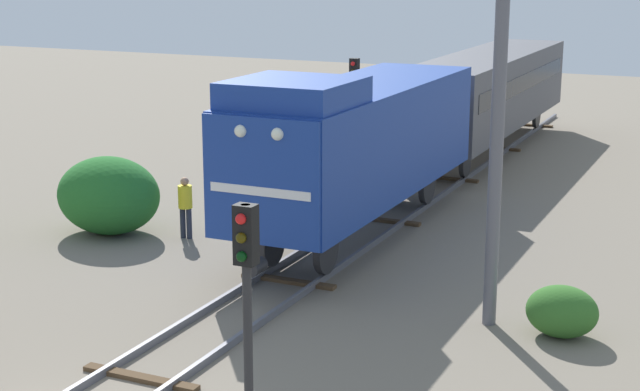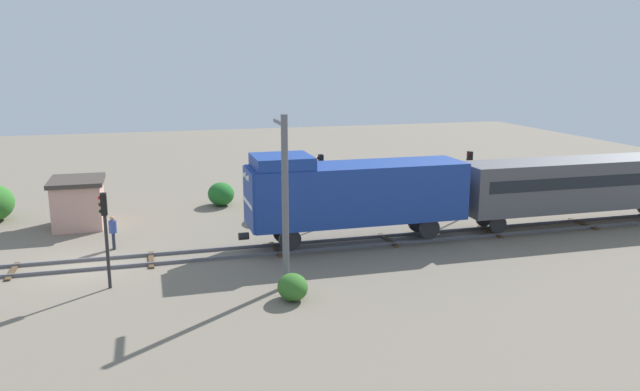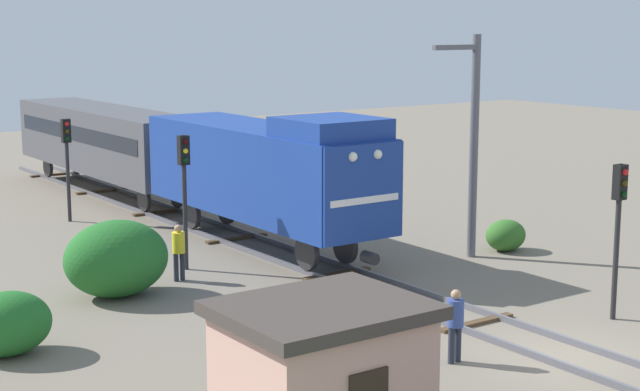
# 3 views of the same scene
# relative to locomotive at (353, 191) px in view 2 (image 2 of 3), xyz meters

# --- Properties ---
(ground_plane) EXTENTS (107.86, 107.86, 0.00)m
(ground_plane) POSITION_rel_locomotive_xyz_m (0.00, -13.02, -2.77)
(ground_plane) COLOR #756B5B
(railway_track) EXTENTS (2.40, 71.91, 0.16)m
(railway_track) POSITION_rel_locomotive_xyz_m (0.00, -13.02, -2.70)
(railway_track) COLOR #595960
(railway_track) RESTS_ON ground
(locomotive) EXTENTS (2.90, 11.60, 4.60)m
(locomotive) POSITION_rel_locomotive_xyz_m (0.00, 0.00, 0.00)
(locomotive) COLOR navy
(locomotive) RESTS_ON railway_track
(passenger_car_leading) EXTENTS (2.84, 14.00, 3.66)m
(passenger_car_leading) POSITION_rel_locomotive_xyz_m (0.00, 13.34, -0.25)
(passenger_car_leading) COLOR #4C4C51
(passenger_car_leading) RESTS_ON railway_track
(traffic_signal_near) EXTENTS (0.32, 0.34, 4.04)m
(traffic_signal_near) POSITION_rel_locomotive_xyz_m (3.20, -11.73, 0.04)
(traffic_signal_near) COLOR #262628
(traffic_signal_near) RESTS_ON ground
(traffic_signal_mid) EXTENTS (0.32, 0.34, 4.18)m
(traffic_signal_mid) POSITION_rel_locomotive_xyz_m (-3.40, -0.76, 0.13)
(traffic_signal_mid) COLOR #262628
(traffic_signal_mid) RESTS_ON ground
(traffic_signal_far) EXTENTS (0.32, 0.34, 3.95)m
(traffic_signal_far) POSITION_rel_locomotive_xyz_m (-3.60, 8.46, -0.02)
(traffic_signal_far) COLOR #262628
(traffic_signal_far) RESTS_ON ground
(worker_near_track) EXTENTS (0.38, 0.38, 1.70)m
(worker_near_track) POSITION_rel_locomotive_xyz_m (-2.40, -11.78, -1.78)
(worker_near_track) COLOR #262B38
(worker_near_track) RESTS_ON ground
(worker_by_signal) EXTENTS (0.38, 0.38, 1.70)m
(worker_by_signal) POSITION_rel_locomotive_xyz_m (-4.20, -1.84, -1.78)
(worker_by_signal) COLOR #262B38
(worker_by_signal) RESTS_ON ground
(catenary_mast) EXTENTS (1.94, 0.28, 7.19)m
(catenary_mast) POSITION_rel_locomotive_xyz_m (4.93, -4.61, 1.06)
(catenary_mast) COLOR #595960
(catenary_mast) RESTS_ON ground
(relay_hut) EXTENTS (3.50, 2.90, 2.74)m
(relay_hut) POSITION_rel_locomotive_xyz_m (-7.50, -13.83, -1.38)
(relay_hut) COLOR #D19E8C
(relay_hut) RESTS_ON ground
(bush_mid) EXTENTS (2.06, 1.68, 1.49)m
(bush_mid) POSITION_rel_locomotive_xyz_m (-10.45, -5.47, -2.03)
(bush_mid) COLOR #206626
(bush_mid) RESTS_ON ground
(bush_far) EXTENTS (1.46, 1.19, 1.06)m
(bush_far) POSITION_rel_locomotive_xyz_m (6.51, -4.69, -2.24)
(bush_far) COLOR #326926
(bush_far) RESTS_ON ground
(bush_back) EXTENTS (2.96, 2.43, 2.16)m
(bush_back) POSITION_rel_locomotive_xyz_m (-6.37, -2.32, -1.70)
(bush_back) COLOR #226526
(bush_back) RESTS_ON ground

